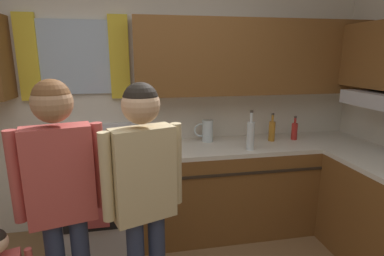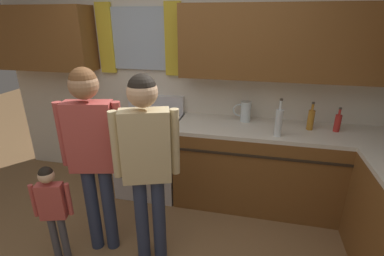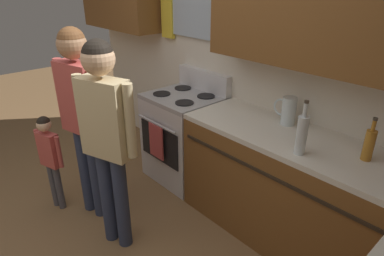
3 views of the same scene
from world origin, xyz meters
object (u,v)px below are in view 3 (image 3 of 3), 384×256
bottle_oil_amber (369,144)px  adult_in_plaid (106,127)px  water_pitcher (288,111)px  adult_holding_child (81,105)px  stove_oven (184,135)px  bottle_tall_clear (302,134)px  small_child (50,153)px

bottle_oil_amber → adult_in_plaid: adult_in_plaid is taller
water_pitcher → adult_holding_child: (-1.14, -1.15, 0.01)m
stove_oven → bottle_oil_amber: bottle_oil_amber is taller
water_pitcher → adult_holding_child: 1.62m
stove_oven → bottle_tall_clear: bearing=-8.0°
adult_holding_child → adult_in_plaid: (0.47, -0.04, -0.01)m
stove_oven → adult_in_plaid: adult_in_plaid is taller
bottle_tall_clear → bottle_oil_amber: size_ratio=1.28×
bottle_tall_clear → small_child: bearing=-149.6°
stove_oven → bottle_tall_clear: size_ratio=3.00×
stove_oven → adult_in_plaid: size_ratio=0.68×
stove_oven → water_pitcher: bearing=8.3°
water_pitcher → adult_holding_child: size_ratio=0.14×
adult_holding_child → adult_in_plaid: 0.47m
bottle_oil_amber → water_pitcher: bottle_oil_amber is taller
water_pitcher → small_child: size_ratio=0.24×
bottle_tall_clear → small_child: bottle_tall_clear is taller
bottle_tall_clear → small_child: size_ratio=0.41×
small_child → bottle_tall_clear: bearing=30.4°
stove_oven → bottle_tall_clear: bottle_tall_clear is taller
bottle_tall_clear → adult_in_plaid: 1.30m
bottle_oil_amber → water_pitcher: (-0.65, 0.10, 0.00)m
adult_holding_child → small_child: 0.58m
water_pitcher → adult_in_plaid: 1.37m
bottle_oil_amber → water_pitcher: bearing=170.9°
small_child → adult_holding_child: bearing=38.0°
bottle_tall_clear → adult_holding_child: size_ratio=0.23×
bottle_oil_amber → adult_holding_child: 2.08m
stove_oven → bottle_oil_amber: (1.70, 0.05, 0.54)m
bottle_oil_amber → water_pitcher: size_ratio=1.30×
bottle_oil_amber → adult_in_plaid: 1.71m
water_pitcher → adult_holding_child: adult_holding_child is taller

